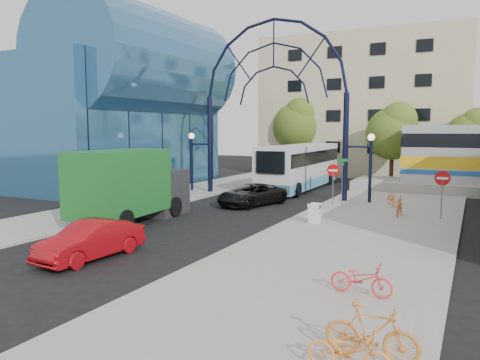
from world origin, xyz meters
The scene contains 22 objects.
ground centered at (0.00, 0.00, 0.00)m, with size 120.00×120.00×0.00m, color black.
sidewalk_east centered at (8.00, 4.00, 0.06)m, with size 8.00×56.00×0.12m, color gray.
plaza_west centered at (-6.50, 6.00, 0.06)m, with size 5.00×50.00×0.12m, color gray.
gateway_arch centered at (0.00, 14.00, 8.56)m, with size 13.64×0.44×12.10m.
stop_sign centered at (4.80, 12.00, 1.99)m, with size 0.80×0.07×2.50m.
do_not_enter_sign centered at (11.00, 10.00, 1.98)m, with size 0.76×0.07×2.48m.
street_name_sign centered at (5.20, 12.60, 2.13)m, with size 0.70×0.70×2.80m.
sandwich_board centered at (5.60, 5.98, 0.74)m, with size 0.55×0.61×0.99m.
transit_hall centered at (-15.30, 15.00, 6.70)m, with size 16.50×18.00×14.50m.
apartment_block centered at (2.00, 34.97, 7.00)m, with size 20.00×12.10×14.00m.
tree_north_a centered at (6.12, 25.93, 4.61)m, with size 4.48×4.48×7.00m.
tree_north_b centered at (-3.88, 29.93, 5.27)m, with size 5.12×5.12×8.00m.
tree_north_c centered at (12.12, 27.93, 4.28)m, with size 4.16×4.16×6.50m.
city_bus centered at (0.06, 19.49, 1.81)m, with size 3.15×12.66×3.46m.
green_truck centered at (-3.04, 2.83, 1.83)m, with size 3.19×7.43×3.67m.
black_suv centered at (0.20, 10.21, 0.67)m, with size 2.23×4.83×1.34m, color black.
red_sedan centered at (0.18, -3.30, 0.69)m, with size 1.46×4.18×1.38m, color #9A0910.
bike_near_a centered at (8.06, 13.25, 0.56)m, with size 0.59×1.68×0.88m, color orange.
bike_near_b centered at (8.95, 10.06, 0.64)m, with size 0.48×1.71×1.03m, color #D75E2B.
bike_far_a centered at (9.81, -2.97, 0.57)m, with size 0.60×1.73×0.91m, color red.
bike_far_b centered at (10.80, -6.58, 0.68)m, with size 0.53×1.86×1.12m, color orange.
bike_far_c centered at (10.51, -7.27, 0.54)m, with size 0.55×1.58×0.83m, color orange.
Camera 1 is at (12.47, -15.63, 4.66)m, focal length 35.00 mm.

